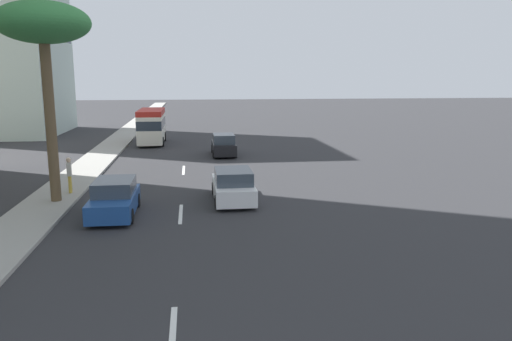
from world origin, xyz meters
TOP-DOWN VIEW (x-y plane):
  - ground_plane at (31.50, 0.00)m, footprint 198.00×198.00m
  - sidewalk_right at (31.50, 6.32)m, footprint 162.00×2.52m
  - lane_stripe_near at (5.96, 0.00)m, footprint 3.20×0.16m
  - lane_stripe_mid at (16.74, 0.00)m, footprint 3.20×0.16m
  - lane_stripe_far at (27.33, 0.00)m, footprint 3.20×0.16m
  - car_lead at (33.24, -3.03)m, footprint 4.27×1.81m
  - minibus_second at (40.92, 2.99)m, footprint 6.59×2.28m
  - car_third at (18.79, -2.53)m, footprint 4.49×1.95m
  - car_fourth at (16.94, 2.87)m, footprint 4.36×1.88m
  - pedestrian_near_lamp at (20.99, 5.67)m, footprint 0.35×0.27m
  - palm_tree at (19.40, 5.98)m, footprint 4.24×4.24m

SIDE VIEW (x-z plane):
  - ground_plane at x=31.50m, z-range 0.00..0.00m
  - lane_stripe_near at x=5.96m, z-range 0.00..0.01m
  - lane_stripe_mid at x=16.74m, z-range 0.00..0.01m
  - lane_stripe_far at x=27.33m, z-range 0.00..0.01m
  - sidewalk_right at x=31.50m, z-range 0.00..0.15m
  - car_fourth at x=16.94m, z-range -0.04..1.53m
  - car_third at x=18.79m, z-range -0.04..1.56m
  - car_lead at x=33.24m, z-range -0.05..1.62m
  - pedestrian_near_lamp at x=20.99m, z-range 0.26..2.09m
  - minibus_second at x=40.92m, z-range 0.15..3.26m
  - palm_tree at x=19.40m, z-range 3.59..12.83m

